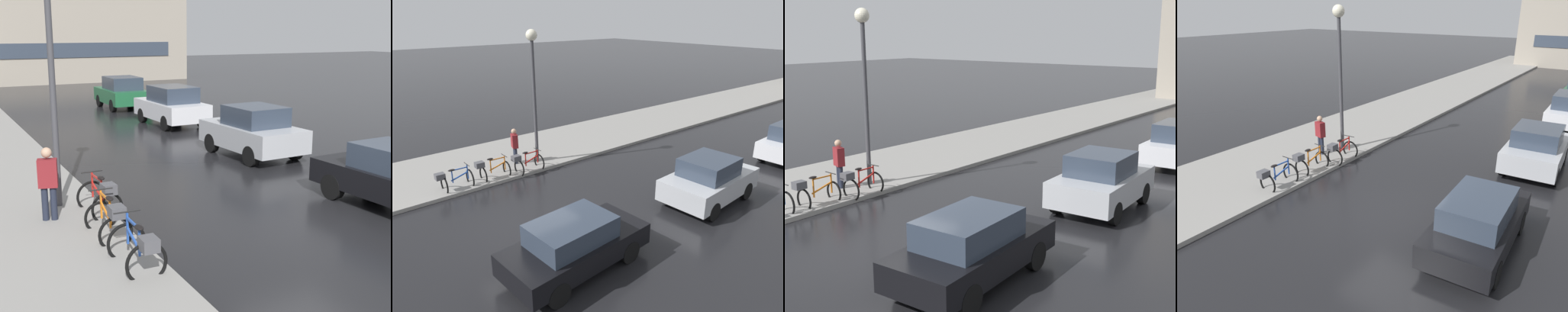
# 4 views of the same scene
# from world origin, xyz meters

# --- Properties ---
(ground_plane) EXTENTS (140.00, 140.00, 0.00)m
(ground_plane) POSITION_xyz_m (0.00, 0.00, 0.00)
(ground_plane) COLOR black
(sidewalk_kerb) EXTENTS (4.80, 60.00, 0.14)m
(sidewalk_kerb) POSITION_xyz_m (-6.00, 10.00, 0.07)
(sidewalk_kerb) COLOR gray
(sidewalk_kerb) RESTS_ON ground
(bicycle_second) EXTENTS (0.71, 1.36, 0.98)m
(bicycle_second) POSITION_xyz_m (-4.10, 0.88, 0.50)
(bicycle_second) COLOR black
(bicycle_second) RESTS_ON ground
(bicycle_third) EXTENTS (0.78, 1.36, 0.99)m
(bicycle_third) POSITION_xyz_m (-3.82, 2.34, 0.50)
(bicycle_third) COLOR black
(bicycle_third) RESTS_ON ground
(car_black) EXTENTS (1.94, 4.08, 1.50)m
(car_black) POSITION_xyz_m (2.56, -0.02, 0.77)
(car_black) COLOR black
(car_black) RESTS_ON ground
(car_silver) EXTENTS (2.11, 3.80, 1.68)m
(car_silver) POSITION_xyz_m (2.49, 6.08, 0.83)
(car_silver) COLOR #B2B5BA
(car_silver) RESTS_ON ground
(pedestrian) EXTENTS (0.45, 0.34, 1.72)m
(pedestrian) POSITION_xyz_m (-4.93, 2.44, 0.97)
(pedestrian) COLOR #1E2333
(pedestrian) RESTS_ON ground
(streetlamp) EXTENTS (0.46, 0.46, 5.81)m
(streetlamp) POSITION_xyz_m (-4.53, 3.33, 4.10)
(streetlamp) COLOR #424247
(streetlamp) RESTS_ON ground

